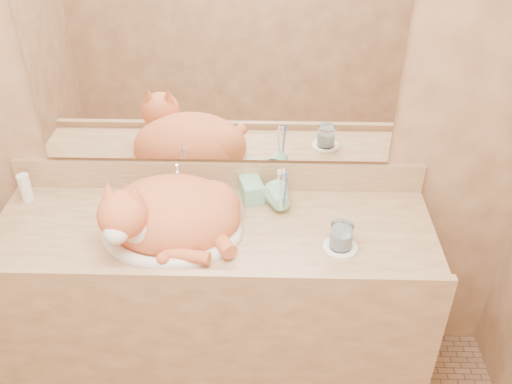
{
  "coord_description": "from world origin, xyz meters",
  "views": [
    {
      "loc": [
        0.2,
        -0.87,
        2.13
      ],
      "look_at": [
        0.16,
        0.7,
        1.03
      ],
      "focal_mm": 40.0,
      "sensor_mm": 36.0,
      "label": 1
    }
  ],
  "objects_px": {
    "toothbrush_cup": "(282,206)",
    "cat": "(167,213)",
    "soap_dispenser": "(255,188)",
    "water_glass": "(341,236)",
    "sink_basin": "(171,215)",
    "vanity_counter": "(217,312)"
  },
  "relations": [
    {
      "from": "sink_basin",
      "to": "cat",
      "type": "xyz_separation_m",
      "value": [
        -0.01,
        0.0,
        0.01
      ]
    },
    {
      "from": "sink_basin",
      "to": "water_glass",
      "type": "height_order",
      "value": "sink_basin"
    },
    {
      "from": "sink_basin",
      "to": "soap_dispenser",
      "type": "xyz_separation_m",
      "value": [
        0.29,
        0.16,
        0.01
      ]
    },
    {
      "from": "cat",
      "to": "soap_dispenser",
      "type": "height_order",
      "value": "cat"
    },
    {
      "from": "soap_dispenser",
      "to": "cat",
      "type": "bearing_deg",
      "value": -167.08
    },
    {
      "from": "sink_basin",
      "to": "cat",
      "type": "bearing_deg",
      "value": -170.56
    },
    {
      "from": "cat",
      "to": "soap_dispenser",
      "type": "xyz_separation_m",
      "value": [
        0.3,
        0.16,
        -0.0
      ]
    },
    {
      "from": "toothbrush_cup",
      "to": "cat",
      "type": "bearing_deg",
      "value": -165.3
    },
    {
      "from": "vanity_counter",
      "to": "sink_basin",
      "type": "xyz_separation_m",
      "value": [
        -0.14,
        -0.02,
        0.5
      ]
    },
    {
      "from": "soap_dispenser",
      "to": "water_glass",
      "type": "relative_size",
      "value": 1.87
    },
    {
      "from": "vanity_counter",
      "to": "water_glass",
      "type": "xyz_separation_m",
      "value": [
        0.45,
        -0.09,
        0.48
      ]
    },
    {
      "from": "soap_dispenser",
      "to": "toothbrush_cup",
      "type": "distance_m",
      "value": 0.12
    },
    {
      "from": "vanity_counter",
      "to": "soap_dispenser",
      "type": "height_order",
      "value": "soap_dispenser"
    },
    {
      "from": "vanity_counter",
      "to": "sink_basin",
      "type": "distance_m",
      "value": 0.52
    },
    {
      "from": "water_glass",
      "to": "sink_basin",
      "type": "bearing_deg",
      "value": 172.9
    },
    {
      "from": "cat",
      "to": "vanity_counter",
      "type": "bearing_deg",
      "value": 7.43
    },
    {
      "from": "toothbrush_cup",
      "to": "water_glass",
      "type": "height_order",
      "value": "water_glass"
    },
    {
      "from": "soap_dispenser",
      "to": "water_glass",
      "type": "xyz_separation_m",
      "value": [
        0.3,
        -0.24,
        -0.03
      ]
    },
    {
      "from": "sink_basin",
      "to": "soap_dispenser",
      "type": "bearing_deg",
      "value": 40.91
    },
    {
      "from": "sink_basin",
      "to": "toothbrush_cup",
      "type": "xyz_separation_m",
      "value": [
        0.39,
        0.11,
        -0.03
      ]
    },
    {
      "from": "toothbrush_cup",
      "to": "soap_dispenser",
      "type": "bearing_deg",
      "value": 150.97
    },
    {
      "from": "vanity_counter",
      "to": "sink_basin",
      "type": "relative_size",
      "value": 3.27
    }
  ]
}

